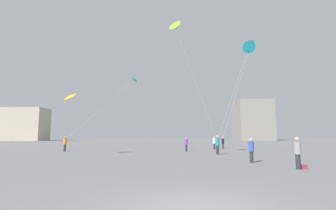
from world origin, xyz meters
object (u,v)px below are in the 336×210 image
(person_in_black, at_px, (223,142))
(person_in_white, at_px, (214,142))
(person_in_teal, at_px, (217,144))
(kite_magenta_diamond, at_px, (250,45))
(kite_cyan_diamond, at_px, (248,47))
(building_left_hall, at_px, (13,124))
(kite_amber_diamond, at_px, (70,96))
(kite_emerald_delta, at_px, (133,81))
(handbag_beside_flyer, at_px, (304,167))
(person_in_orange, at_px, (65,143))
(building_centre_hall, at_px, (252,121))
(person_in_blue, at_px, (251,149))
(person_in_grey, at_px, (298,151))
(person_in_purple, at_px, (186,144))
(kite_lime_diamond, at_px, (175,25))

(person_in_black, bearing_deg, person_in_white, -52.85)
(person_in_teal, bearing_deg, kite_magenta_diamond, -149.47)
(person_in_white, distance_m, kite_magenta_diamond, 16.48)
(kite_cyan_diamond, relative_size, building_left_hall, 0.36)
(kite_amber_diamond, bearing_deg, building_left_hall, 122.21)
(building_left_hall, bearing_deg, kite_emerald_delta, -49.14)
(person_in_teal, relative_size, handbag_beside_flyer, 5.71)
(person_in_orange, relative_size, building_centre_hall, 0.11)
(kite_amber_diamond, bearing_deg, person_in_blue, -23.45)
(person_in_black, xyz_separation_m, person_in_blue, (-2.62, -18.77, 0.01))
(building_centre_hall, bearing_deg, handbag_beside_flyer, -108.09)
(kite_amber_diamond, bearing_deg, kite_emerald_delta, 75.02)
(person_in_orange, height_order, building_left_hall, building_left_hall)
(person_in_grey, xyz_separation_m, person_in_purple, (-4.44, 15.86, -0.08))
(person_in_white, relative_size, kite_amber_diamond, 0.22)
(person_in_orange, distance_m, kite_amber_diamond, 8.54)
(person_in_white, xyz_separation_m, building_centre_hall, (28.82, 66.12, 6.75))
(person_in_white, height_order, handbag_beside_flyer, person_in_white)
(person_in_blue, bearing_deg, kite_magenta_diamond, -113.04)
(kite_emerald_delta, bearing_deg, kite_amber_diamond, -104.98)
(person_in_orange, distance_m, kite_cyan_diamond, 22.26)
(handbag_beside_flyer, bearing_deg, person_in_black, 87.55)
(person_in_white, height_order, person_in_purple, person_in_white)
(person_in_orange, bearing_deg, person_in_purple, -4.49)
(person_in_purple, xyz_separation_m, kite_amber_diamond, (-11.22, -6.26, 4.49))
(person_in_orange, height_order, kite_lime_diamond, kite_lime_diamond)
(person_in_teal, xyz_separation_m, building_centre_hall, (30.39, 75.14, 6.66))
(person_in_white, relative_size, kite_cyan_diamond, 0.19)
(person_in_grey, height_order, person_in_black, person_in_grey)
(person_in_teal, xyz_separation_m, person_in_black, (3.22, 11.14, -0.13))
(person_in_grey, height_order, kite_amber_diamond, kite_amber_diamond)
(person_in_grey, relative_size, person_in_white, 1.03)
(building_centre_hall, height_order, handbag_beside_flyer, building_centre_hall)
(kite_amber_diamond, distance_m, building_left_hall, 86.07)
(person_in_white, relative_size, kite_lime_diamond, 0.16)
(person_in_purple, bearing_deg, building_left_hall, 87.08)
(kite_lime_diamond, xyz_separation_m, handbag_beside_flyer, (6.51, -7.93, -11.39))
(person_in_black, xyz_separation_m, kite_magenta_diamond, (5.01, 1.69, 14.63))
(person_in_purple, height_order, kite_emerald_delta, kite_emerald_delta)
(person_in_grey, bearing_deg, kite_lime_diamond, -22.98)
(person_in_grey, xyz_separation_m, person_in_orange, (-18.35, 16.41, 0.00))
(kite_lime_diamond, bearing_deg, building_centre_hall, 66.10)
(kite_emerald_delta, distance_m, kite_amber_diamond, 16.30)
(kite_cyan_diamond, distance_m, kite_amber_diamond, 16.70)
(person_in_purple, distance_m, kite_magenta_diamond, 19.84)
(person_in_black, distance_m, building_centre_hall, 69.86)
(kite_cyan_diamond, relative_size, handbag_beside_flyer, 27.79)
(person_in_grey, height_order, kite_magenta_diamond, kite_magenta_diamond)
(person_in_orange, distance_m, kite_lime_diamond, 18.18)
(kite_lime_diamond, relative_size, building_centre_hall, 0.70)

